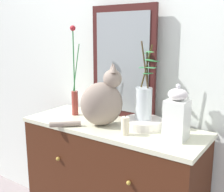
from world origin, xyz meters
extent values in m
cube|color=silver|center=(0.00, 0.29, 1.30)|extent=(4.40, 0.08, 2.60)
cube|color=beige|center=(0.00, 0.00, 0.93)|extent=(1.15, 0.42, 0.02)
sphere|color=#B79338|center=(-0.25, -0.22, 0.73)|extent=(0.02, 0.02, 0.02)
sphere|color=#B79338|center=(0.25, -0.22, 0.73)|extent=(0.02, 0.02, 0.02)
cube|color=#3F1816|center=(-0.05, 0.19, 1.30)|extent=(0.47, 0.03, 0.72)
cube|color=gray|center=(-0.05, 0.18, 1.30)|extent=(0.39, 0.01, 0.64)
ellipsoid|color=gray|center=(-0.05, -0.04, 1.07)|extent=(0.29, 0.29, 0.26)
sphere|color=gray|center=(0.00, 0.01, 1.22)|extent=(0.11, 0.11, 0.11)
cone|color=gray|center=(-0.02, 0.03, 1.29)|extent=(0.04, 0.04, 0.05)
cone|color=gray|center=(0.03, -0.02, 1.29)|extent=(0.04, 0.04, 0.05)
cylinder|color=gray|center=(-0.21, -0.19, 0.96)|extent=(0.16, 0.15, 0.03)
cylinder|color=#95372F|center=(-0.33, 0.04, 1.02)|extent=(0.04, 0.04, 0.16)
cylinder|color=#348343|center=(-0.33, 0.04, 1.30)|extent=(0.01, 0.01, 0.40)
sphere|color=#AC222B|center=(-0.33, 0.04, 1.52)|extent=(0.04, 0.04, 0.04)
cylinder|color=#2B7D3A|center=(-0.31, 0.04, 1.26)|extent=(0.07, 0.01, 0.31)
cylinder|color=white|center=(0.18, 0.07, 0.97)|extent=(0.24, 0.24, 0.05)
cylinder|color=silver|center=(0.18, 0.07, 1.08)|extent=(0.10, 0.10, 0.19)
cylinder|color=#453622|center=(0.20, 0.07, 1.24)|extent=(0.01, 0.04, 0.28)
ellipsoid|color=#338346|center=(0.20, 0.07, 1.26)|extent=(0.07, 0.08, 0.01)
ellipsoid|color=#348346|center=(0.22, 0.06, 1.30)|extent=(0.07, 0.08, 0.01)
ellipsoid|color=#307B42|center=(0.23, 0.07, 1.34)|extent=(0.07, 0.04, 0.01)
cylinder|color=#463A1A|center=(0.17, 0.09, 1.27)|extent=(0.08, 0.03, 0.32)
ellipsoid|color=#32844B|center=(0.14, 0.11, 1.29)|extent=(0.04, 0.07, 0.01)
ellipsoid|color=#338C49|center=(0.16, 0.16, 1.33)|extent=(0.06, 0.08, 0.01)
ellipsoid|color=#3B7948|center=(0.15, 0.15, 1.37)|extent=(0.04, 0.07, 0.01)
cylinder|color=#4E3E28|center=(0.19, 0.06, 1.28)|extent=(0.05, 0.05, 0.34)
ellipsoid|color=#3C814D|center=(0.23, 0.04, 1.30)|extent=(0.08, 0.06, 0.01)
ellipsoid|color=#338846|center=(0.22, 0.04, 1.34)|extent=(0.08, 0.07, 0.01)
ellipsoid|color=#378642|center=(0.22, 0.05, 1.39)|extent=(0.08, 0.07, 0.01)
cube|color=white|center=(0.41, -0.01, 1.05)|extent=(0.11, 0.11, 0.21)
ellipsoid|color=white|center=(0.41, -0.01, 1.18)|extent=(0.10, 0.10, 0.06)
sphere|color=white|center=(0.41, -0.01, 1.22)|extent=(0.02, 0.02, 0.02)
cylinder|color=#F2E2C0|center=(0.16, -0.10, 0.99)|extent=(0.05, 0.05, 0.10)
cylinder|color=black|center=(0.16, -0.10, 1.05)|extent=(0.00, 0.00, 0.01)
camera|label=1|loc=(0.92, -1.35, 1.48)|focal=44.99mm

